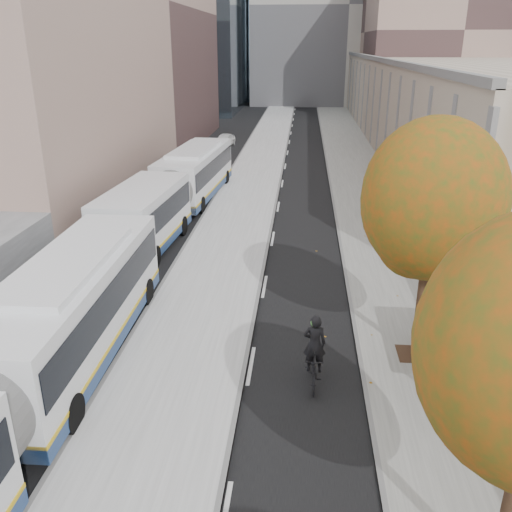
# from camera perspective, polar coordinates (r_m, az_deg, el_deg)

# --- Properties ---
(bus_platform) EXTENTS (4.25, 150.00, 0.15)m
(bus_platform) POSITION_cam_1_polar(r_m,az_deg,el_deg) (38.92, -0.59, 7.45)
(bus_platform) COLOR #A6A6A6
(bus_platform) RESTS_ON ground
(sidewalk) EXTENTS (4.75, 150.00, 0.08)m
(sidewalk) POSITION_cam_1_polar(r_m,az_deg,el_deg) (39.00, 11.28, 7.01)
(sidewalk) COLOR gray
(sidewalk) RESTS_ON ground
(building_tan) EXTENTS (18.00, 92.00, 8.00)m
(building_tan) POSITION_cam_1_polar(r_m,az_deg,el_deg) (68.64, 18.91, 15.76)
(building_tan) COLOR gray
(building_tan) RESTS_ON ground
(building_midrise) EXTENTS (24.00, 46.00, 25.00)m
(building_midrise) POSITION_cam_1_polar(r_m,az_deg,el_deg) (49.05, -24.15, 23.28)
(building_midrise) COLOR gray
(building_midrise) RESTS_ON ground
(building_far_block) EXTENTS (30.00, 18.00, 30.00)m
(building_far_block) POSITION_cam_1_polar(r_m,az_deg,el_deg) (98.94, 9.39, 24.38)
(building_far_block) COLOR #AFAAA0
(building_far_block) RESTS_ON ground
(tree_c) EXTENTS (4.20, 4.20, 7.28)m
(tree_c) POSITION_cam_1_polar(r_m,az_deg,el_deg) (16.60, 18.17, 5.60)
(tree_c) COLOR #2F2114
(tree_c) RESTS_ON sidewalk
(bus_near) EXTENTS (3.04, 19.06, 3.17)m
(bus_near) POSITION_cam_1_polar(r_m,az_deg,el_deg) (14.80, -24.93, -12.39)
(bus_near) COLOR white
(bus_near) RESTS_ON ground
(bus_far) EXTENTS (3.95, 18.65, 3.09)m
(bus_far) POSITION_cam_1_polar(r_m,az_deg,el_deg) (32.06, -8.30, 7.14)
(bus_far) COLOR white
(bus_far) RESTS_ON ground
(cyclist) EXTENTS (0.67, 1.80, 2.31)m
(cyclist) POSITION_cam_1_polar(r_m,az_deg,el_deg) (16.23, 6.10, -10.80)
(cyclist) COLOR black
(cyclist) RESTS_ON ground
(distant_car) EXTENTS (2.00, 3.83, 1.24)m
(distant_car) POSITION_cam_1_polar(r_m,az_deg,el_deg) (54.79, -3.33, 12.09)
(distant_car) COLOR white
(distant_car) RESTS_ON ground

